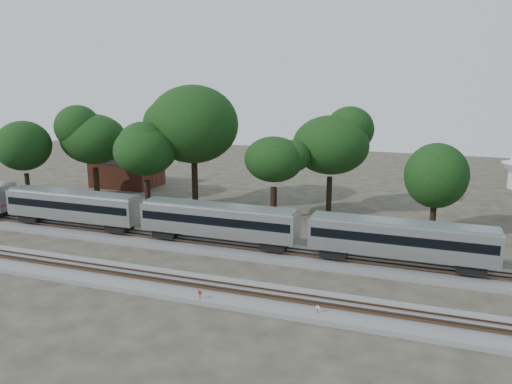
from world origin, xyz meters
TOP-DOWN VIEW (x-y plane):
  - ground at (0.00, 0.00)m, footprint 160.00×160.00m
  - track_far at (0.00, 6.00)m, footprint 160.00×5.00m
  - track_near at (0.00, -4.00)m, footprint 160.00×5.00m
  - train at (6.71, 6.00)m, footprint 103.14×2.94m
  - switch_stand_red at (1.45, -6.19)m, footprint 0.35×0.10m
  - switch_stand_white at (10.51, -5.43)m, footprint 0.31×0.06m
  - switch_lever at (5.31, -5.46)m, footprint 0.58×0.48m
  - brick_building at (-28.15, 28.73)m, footprint 10.12×7.19m
  - tree_0 at (-33.71, 13.56)m, footprint 8.28×8.28m
  - tree_1 at (-26.62, 18.95)m, footprint 8.85×8.85m
  - tree_2 at (-15.85, 14.78)m, footprint 8.36×8.36m
  - tree_3 at (-11.92, 20.25)m, footprint 11.26×11.26m
  - tree_4 at (-0.23, 18.02)m, footprint 7.58×7.58m
  - tree_5 at (5.59, 23.15)m, footprint 8.93×8.93m
  - tree_6 at (18.17, 17.61)m, footprint 6.88×6.88m

SIDE VIEW (x-z plane):
  - ground at x=0.00m, z-range 0.00..0.00m
  - switch_lever at x=5.31m, z-range 0.00..0.30m
  - track_far at x=0.00m, z-range -0.16..0.57m
  - track_near at x=0.00m, z-range -0.16..0.57m
  - switch_stand_white at x=10.51m, z-range 0.13..1.09m
  - switch_stand_red at x=1.45m, z-range 0.16..1.28m
  - brick_building at x=-28.15m, z-range 0.02..4.85m
  - train at x=6.71m, z-range 0.90..5.23m
  - tree_6 at x=18.17m, z-range 1.89..11.59m
  - tree_4 at x=-0.23m, z-range 2.09..12.77m
  - tree_0 at x=-33.71m, z-range 2.29..13.97m
  - tree_2 at x=-15.85m, z-range 2.31..14.10m
  - tree_1 at x=-26.62m, z-range 2.45..14.94m
  - tree_5 at x=5.59m, z-range 2.48..15.07m
  - tree_3 at x=-11.92m, z-range 3.13..19.01m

